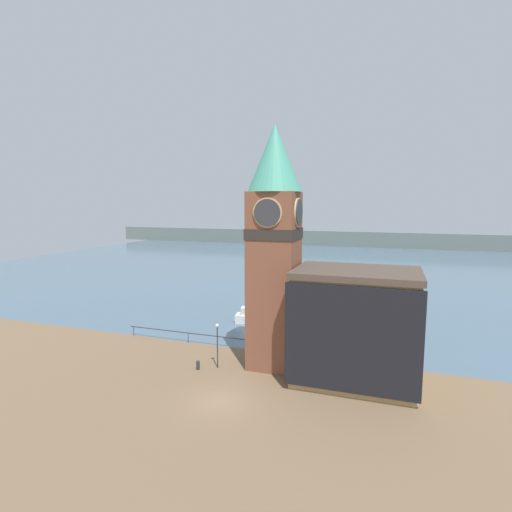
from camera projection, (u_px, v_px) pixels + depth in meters
The scene contains 9 objects.
ground_plane at pixel (221, 402), 28.82m from camera, with size 160.00×160.00×0.00m, color brown.
water at pixel (342, 264), 94.89m from camera, with size 160.00×120.00×0.00m.
far_shoreline at pixel (357, 239), 132.06m from camera, with size 180.00×3.00×5.00m.
pier_railing at pixel (188, 334), 40.92m from camera, with size 13.88×0.08×1.09m.
clock_tower at pixel (274, 241), 33.99m from camera, with size 4.55×4.55×20.77m.
pier_building at pixel (355, 326), 31.76m from camera, with size 9.79×7.04×9.10m.
boat_near at pixel (260, 317), 47.93m from camera, with size 6.61×2.94×1.83m.
mooring_bollard_near at pixel (198, 364), 34.41m from camera, with size 0.32×0.32×0.83m.
lamp_post at pixel (217, 337), 34.50m from camera, with size 0.32×0.32×3.96m.
Camera 1 is at (11.21, -24.90, 14.25)m, focal length 28.00 mm.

